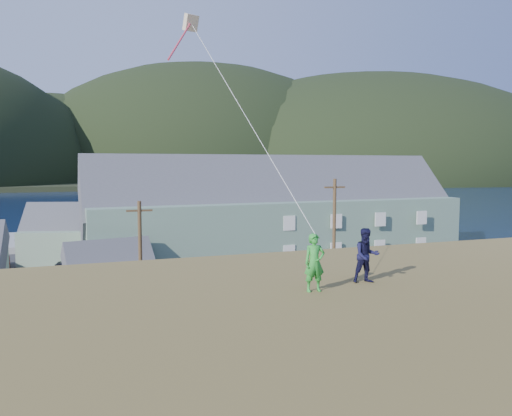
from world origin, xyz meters
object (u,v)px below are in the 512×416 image
Objects in this scene: wharf at (65,240)px; kite_flyer_navy at (366,256)px; kite_flyer_green at (314,263)px; lodge at (277,213)px; shed_palegreen_far at (80,235)px; shed_white at (110,270)px.

kite_flyer_navy is at bearing -80.10° from wharf.
kite_flyer_green is at bearing -81.89° from wharf.
lodge reaches higher than kite_flyer_navy.
lodge reaches higher than shed_palegreen_far.
kite_flyer_navy reaches higher than wharf.
wharf is 14.19m from shed_palegreen_far.
wharf is 16.87× the size of kite_flyer_navy.
kite_flyer_green is (-13.61, -37.32, 2.65)m from lodge.
lodge reaches higher than kite_flyer_green.
lodge is at bearing -43.73° from wharf.
wharf is 17.02× the size of kite_flyer_green.
kite_flyer_green is (3.92, -29.08, 5.87)m from shed_white.
shed_white is 29.83m from kite_flyer_navy.
lodge is 25.89× the size of kite_flyer_navy.
wharf is at bearing 102.90° from kite_flyer_green.
kite_flyer_navy reaches higher than shed_palegreen_far.
shed_white is (-17.53, -8.24, -3.22)m from lodge.
lodge is at bearing 81.21° from kite_flyer_navy.
kite_flyer_navy is at bearing -64.87° from shed_palegreen_far.
lodge is at bearing 74.76° from kite_flyer_green.
lodge is 3.11× the size of shed_palegreen_far.
wharf is at bearing 87.25° from shed_white.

